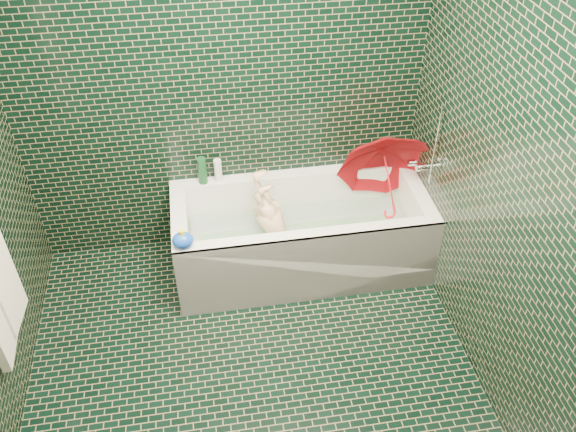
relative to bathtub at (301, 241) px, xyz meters
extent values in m
plane|color=black|center=(-0.45, -1.01, -0.21)|extent=(2.80, 2.80, 0.00)
plane|color=black|center=(-0.45, 0.39, 1.04)|extent=(2.80, 0.00, 2.80)
plane|color=black|center=(0.85, -1.01, 1.04)|extent=(0.00, 2.80, 2.80)
cube|color=white|center=(0.00, 0.02, -0.14)|extent=(1.70, 0.75, 0.15)
cube|color=white|center=(0.00, 0.34, 0.14)|extent=(1.70, 0.10, 0.40)
cube|color=white|center=(0.00, -0.31, 0.14)|extent=(1.70, 0.10, 0.40)
cube|color=white|center=(0.80, 0.02, 0.14)|extent=(0.10, 0.55, 0.40)
cube|color=white|center=(-0.80, 0.02, 0.14)|extent=(0.10, 0.55, 0.40)
cube|color=white|center=(0.00, -0.35, 0.06)|extent=(1.70, 0.02, 0.55)
cube|color=#3FD22A|center=(0.00, 0.02, -0.06)|extent=(1.35, 0.47, 0.01)
cube|color=silver|center=(0.00, 0.02, 0.09)|extent=(1.48, 0.53, 0.00)
cylinder|color=silver|center=(0.83, 0.02, 0.52)|extent=(0.14, 0.05, 0.05)
cylinder|color=silver|center=(0.75, 0.08, 0.52)|extent=(0.05, 0.04, 0.04)
cylinder|color=silver|center=(0.82, -0.08, 0.74)|extent=(0.01, 0.01, 0.55)
imported|color=beige|center=(-0.16, 0.03, 0.10)|extent=(0.93, 0.35, 0.40)
imported|color=red|center=(0.60, 0.05, 0.42)|extent=(0.88, 0.90, 0.98)
imported|color=white|center=(0.80, 0.36, 0.34)|extent=(0.12, 0.12, 0.27)
imported|color=#3E1F74|center=(0.80, 0.31, 0.34)|extent=(0.12, 0.12, 0.20)
imported|color=#134421|center=(0.61, 0.33, 0.34)|extent=(0.16, 0.16, 0.16)
cylinder|color=#134421|center=(0.67, 0.36, 0.44)|extent=(0.07, 0.07, 0.20)
cylinder|color=silver|center=(0.80, 0.36, 0.43)|extent=(0.06, 0.06, 0.18)
cylinder|color=#134421|center=(-0.62, 0.34, 0.44)|extent=(0.07, 0.07, 0.19)
cylinder|color=white|center=(-0.51, 0.34, 0.42)|extent=(0.06, 0.06, 0.17)
ellipsoid|color=yellow|center=(0.56, 0.35, 0.37)|extent=(0.10, 0.08, 0.06)
sphere|color=yellow|center=(0.59, 0.35, 0.41)|extent=(0.04, 0.04, 0.04)
cone|color=orange|center=(0.61, 0.34, 0.41)|extent=(0.02, 0.02, 0.02)
ellipsoid|color=blue|center=(-0.78, -0.30, 0.39)|extent=(0.16, 0.15, 0.10)
cylinder|color=yellow|center=(-0.78, -0.30, 0.45)|extent=(0.03, 0.03, 0.04)
camera|label=1|loc=(-0.61, -3.05, 2.82)|focal=38.00mm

